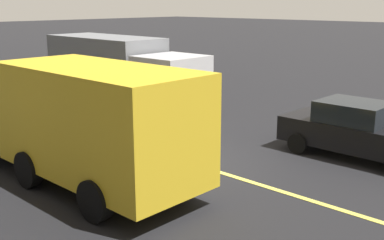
% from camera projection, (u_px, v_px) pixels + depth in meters
% --- Properties ---
extents(ground, '(200.00, 200.00, 0.00)m').
position_uv_depth(ground, '(184.00, 161.00, 13.33)').
color(ground, black).
extents(lane_stripe_center, '(80.00, 0.16, 0.01)m').
position_uv_depth(lane_stripe_center, '(184.00, 161.00, 13.33)').
color(lane_stripe_center, '#D8CC4C').
rests_on(lane_stripe_center, ground).
extents(car_black, '(4.36, 1.89, 1.61)m').
position_uv_depth(car_black, '(357.00, 130.00, 13.51)').
color(car_black, black).
rests_on(car_black, ground).
extents(truck_yellow, '(7.71, 2.56, 2.94)m').
position_uv_depth(truck_yellow, '(77.00, 119.00, 11.58)').
color(truck_yellow, silver).
rests_on(truck_yellow, ground).
extents(truck_gray, '(8.01, 2.46, 2.93)m').
position_uv_depth(truck_gray, '(120.00, 70.00, 19.97)').
color(truck_gray, silver).
rests_on(truck_gray, ground).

